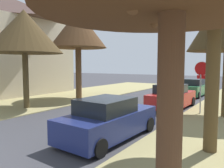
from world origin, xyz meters
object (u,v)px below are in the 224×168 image
Objects in this scene: street_tree_left_mid_b at (78,30)px; parked_sedan_green at (194,88)px; stop_sign_far at (201,76)px; parked_sedan_red at (171,97)px; street_tree_left_mid_a at (24,32)px; parked_sedan_navy at (109,120)px.

parked_sedan_green is (7.62, 7.16, -5.00)m from street_tree_left_mid_b.
street_tree_left_mid_b is 1.63× the size of parked_sedan_green.
stop_sign_far is 10.47m from street_tree_left_mid_b.
stop_sign_far is at bearing -23.15° from parked_sedan_red.
parked_sedan_navy is (7.77, -1.83, -4.19)m from street_tree_left_mid_a.
street_tree_left_mid_a reaches higher than parked_sedan_navy.
street_tree_left_mid_b is at bearing 176.68° from stop_sign_far.
street_tree_left_mid_b is at bearing 138.67° from parked_sedan_navy.
stop_sign_far is 6.79m from parked_sedan_navy.
street_tree_left_mid_a is (-9.78, -4.49, 2.73)m from stop_sign_far.
parked_sedan_navy is at bearing -89.11° from parked_sedan_green.
stop_sign_far is 8.18m from parked_sedan_green.
street_tree_left_mid_a is at bearing 166.76° from parked_sedan_navy.
parked_sedan_navy and parked_sedan_red have the same top height.
street_tree_left_mid_a is 5.13m from street_tree_left_mid_b.
street_tree_left_mid_a is at bearing -145.64° from parked_sedan_red.
stop_sign_far is 11.10m from street_tree_left_mid_a.
parked_sedan_green is (7.55, 12.22, -4.19)m from street_tree_left_mid_a.
street_tree_left_mid_a is 1.40× the size of parked_sedan_red.
stop_sign_far is at bearing 72.38° from parked_sedan_navy.
street_tree_left_mid_a reaches higher than stop_sign_far.
parked_sedan_navy is at bearing -13.24° from street_tree_left_mid_a.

